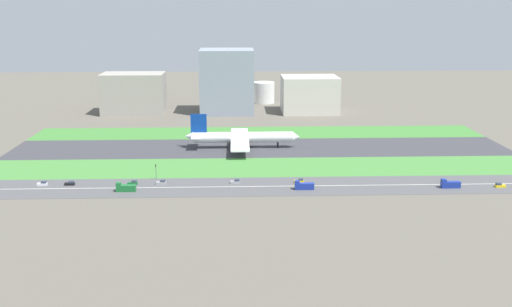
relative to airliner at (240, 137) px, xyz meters
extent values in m
plane|color=#5B564C|center=(11.47, 0.00, -6.23)|extent=(800.00, 800.00, 0.00)
cube|color=#38383D|center=(11.47, 0.00, -6.18)|extent=(280.00, 46.00, 0.10)
cube|color=#3D7A33|center=(11.47, 41.00, -6.18)|extent=(280.00, 36.00, 0.10)
cube|color=#427F38|center=(11.47, -41.00, -6.18)|extent=(280.00, 36.00, 0.10)
cube|color=#4C4C4F|center=(11.47, -73.00, -6.18)|extent=(280.00, 28.00, 0.10)
cube|color=silver|center=(11.47, -73.00, -6.13)|extent=(266.00, 0.50, 0.01)
cylinder|color=white|center=(1.68, 0.00, 0.07)|extent=(56.00, 6.00, 6.00)
cone|color=white|center=(31.68, 0.00, 0.07)|extent=(4.00, 5.70, 5.70)
cone|color=white|center=(-28.82, 0.00, 0.87)|extent=(5.00, 5.40, 5.40)
cube|color=navy|center=(-23.32, 0.00, 8.07)|extent=(9.00, 0.80, 11.00)
cube|color=white|center=(-24.32, 0.00, 1.07)|extent=(6.00, 16.00, 0.60)
cube|color=white|center=(-0.32, 15.00, -1.13)|extent=(10.00, 26.00, 1.00)
cylinder|color=gray|center=(0.68, 9.00, -3.33)|extent=(5.00, 3.20, 3.20)
cube|color=white|center=(-0.32, -15.00, -1.13)|extent=(10.00, 26.00, 1.00)
cylinder|color=gray|center=(0.68, -9.00, -3.33)|extent=(5.00, 3.20, 3.20)
cylinder|color=black|center=(21.28, 0.00, -4.53)|extent=(1.00, 1.00, 3.20)
cylinder|color=black|center=(-2.32, 3.50, -4.53)|extent=(1.00, 1.00, 3.20)
cylinder|color=black|center=(-2.32, -3.50, -4.53)|extent=(1.00, 1.00, 3.20)
cube|color=navy|center=(27.33, -78.00, -4.73)|extent=(8.40, 2.50, 2.80)
cube|color=navy|center=(24.13, -78.00, -2.73)|extent=(2.00, 2.30, 1.20)
cube|color=yellow|center=(26.06, -68.00, -5.58)|extent=(4.40, 1.80, 1.10)
cube|color=#333D4C|center=(26.86, -68.00, -4.58)|extent=(2.20, 1.66, 0.90)
cube|color=#99999E|center=(-36.56, -68.00, -5.58)|extent=(4.40, 1.80, 1.10)
cube|color=#333D4C|center=(-35.76, -68.00, -4.58)|extent=(2.20, 1.66, 0.90)
cube|color=#19662D|center=(-50.48, -78.00, -4.73)|extent=(8.40, 2.50, 2.80)
cube|color=#19662D|center=(-53.68, -78.00, -2.73)|extent=(2.00, 2.30, 1.20)
cube|color=#19662D|center=(-49.38, -68.00, -5.58)|extent=(4.40, 1.80, 1.10)
cube|color=#333D4C|center=(-48.58, -68.00, -4.58)|extent=(2.20, 1.66, 0.90)
cube|color=#99999E|center=(-3.01, -68.00, -5.58)|extent=(4.40, 1.80, 1.10)
cube|color=#333D4C|center=(-2.21, -68.00, -4.58)|extent=(2.20, 1.66, 0.90)
cube|color=black|center=(-77.57, -68.00, -5.58)|extent=(4.40, 1.80, 1.10)
cube|color=#333D4C|center=(-76.77, -68.00, -4.58)|extent=(2.20, 1.66, 0.90)
cube|color=yellow|center=(114.86, -78.00, -5.58)|extent=(4.40, 1.80, 1.10)
cube|color=#333D4C|center=(114.06, -78.00, -4.58)|extent=(2.20, 1.66, 0.90)
cube|color=silver|center=(-89.76, -68.00, -5.58)|extent=(4.40, 1.80, 1.10)
cube|color=#333D4C|center=(-88.96, -68.00, -4.58)|extent=(2.20, 1.66, 0.90)
cube|color=navy|center=(92.39, -78.00, -4.73)|extent=(8.40, 2.50, 2.80)
cube|color=navy|center=(89.19, -78.00, -2.73)|extent=(2.00, 2.30, 1.20)
cylinder|color=#4C4C51|center=(-39.83, -60.00, -3.13)|extent=(0.24, 0.24, 6.00)
cube|color=black|center=(-39.83, -60.00, 0.47)|extent=(0.36, 0.36, 1.20)
sphere|color=#19D826|center=(-39.83, -60.20, 0.77)|extent=(0.24, 0.24, 0.24)
cube|color=#9E998E|center=(-78.53, 114.00, 8.78)|extent=(45.87, 28.41, 30.03)
cube|color=gray|center=(-8.75, 114.00, 17.48)|extent=(39.68, 34.71, 47.43)
cube|color=beige|center=(53.55, 114.00, 7.32)|extent=(41.83, 33.65, 27.11)
cylinder|color=silver|center=(-10.35, 159.00, 2.05)|extent=(24.21, 24.21, 16.57)
cylinder|color=silver|center=(21.02, 159.00, 2.39)|extent=(17.91, 17.91, 17.24)
camera|label=1|loc=(-2.76, -320.58, 71.95)|focal=40.77mm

